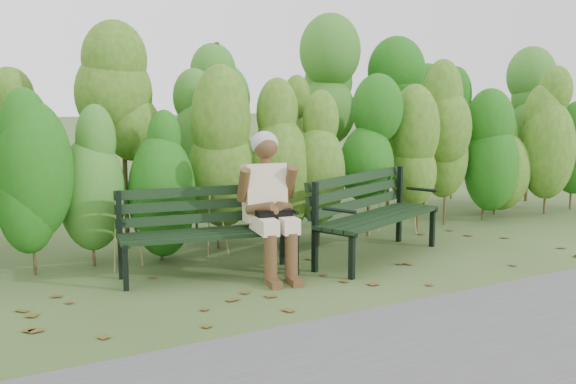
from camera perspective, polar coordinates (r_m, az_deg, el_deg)
ground at (r=6.02m, az=1.67°, el=-7.51°), size 80.00×80.00×0.00m
footpath at (r=4.40m, az=17.23°, el=-14.04°), size 60.00×2.50×0.01m
hedge_band at (r=7.45m, az=-5.80°, el=5.38°), size 11.04×1.67×2.42m
leaf_litter at (r=5.85m, az=-0.96°, el=-7.94°), size 5.88×2.07×0.01m
bench_left at (r=6.16m, az=-6.89°, el=-2.70°), size 1.66×0.79×0.80m
bench_right at (r=6.80m, az=7.03°, el=-1.40°), size 1.77×1.15×0.84m
seated_woman at (r=6.09m, az=-1.62°, el=-0.40°), size 0.57×0.84×1.31m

